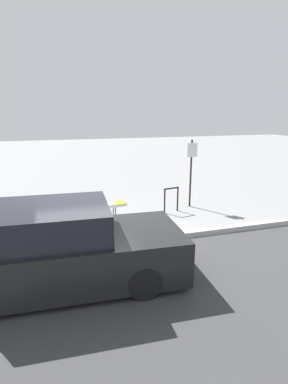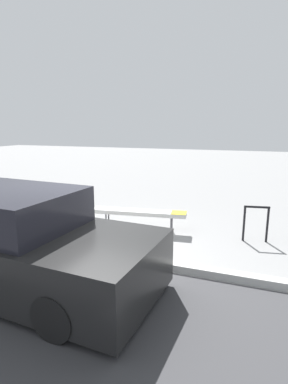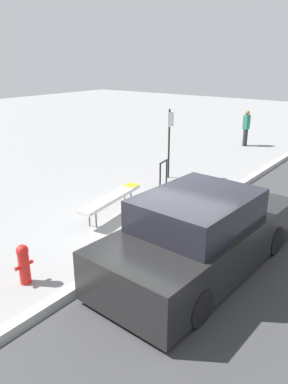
{
  "view_description": "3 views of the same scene",
  "coord_description": "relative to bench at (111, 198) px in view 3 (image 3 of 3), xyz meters",
  "views": [
    {
      "loc": [
        -0.7,
        -6.7,
        3.19
      ],
      "look_at": [
        1.77,
        1.45,
        0.9
      ],
      "focal_mm": 28.0,
      "sensor_mm": 36.0,
      "label": 1
    },
    {
      "loc": [
        2.78,
        -4.87,
        2.52
      ],
      "look_at": [
        0.49,
        1.19,
        1.12
      ],
      "focal_mm": 28.0,
      "sensor_mm": 36.0,
      "label": 2
    },
    {
      "loc": [
        -6.49,
        -4.31,
        3.85
      ],
      "look_at": [
        0.16,
        0.71,
        0.85
      ],
      "focal_mm": 35.0,
      "sensor_mm": 36.0,
      "label": 3
    }
  ],
  "objects": [
    {
      "name": "ground_plane",
      "position": [
        -0.15,
        -1.75,
        -0.46
      ],
      "size": [
        60.0,
        60.0,
        0.0
      ],
      "primitive_type": "plane",
      "color": "gray"
    },
    {
      "name": "parked_car_near",
      "position": [
        -0.93,
        -3.08,
        0.23
      ],
      "size": [
        4.75,
        2.12,
        1.56
      ],
      "rotation": [
        0.0,
        0.0,
        -0.05
      ],
      "color": "black",
      "rests_on": "ground_plane"
    },
    {
      "name": "fire_hydrant",
      "position": [
        -3.28,
        -0.83,
        -0.05
      ],
      "size": [
        0.36,
        0.22,
        0.77
      ],
      "color": "red",
      "rests_on": "ground_plane"
    },
    {
      "name": "sign_post",
      "position": [
        3.55,
        0.6,
        0.92
      ],
      "size": [
        0.36,
        0.08,
        2.3
      ],
      "color": "black",
      "rests_on": "ground_plane"
    },
    {
      "name": "pedestrian",
      "position": [
        9.8,
        0.51,
        0.4
      ],
      "size": [
        0.37,
        0.22,
        1.62
      ],
      "rotation": [
        0.0,
        0.0,
        3.12
      ],
      "color": "#333338",
      "rests_on": "ground_plane"
    },
    {
      "name": "bench",
      "position": [
        0.0,
        0.0,
        0.0
      ],
      "size": [
        2.37,
        0.71,
        0.52
      ],
      "rotation": [
        0.0,
        0.0,
        0.15
      ],
      "color": "#515156",
      "rests_on": "ground_plane"
    },
    {
      "name": "bike_rack",
      "position": [
        2.71,
        0.24,
        0.04
      ],
      "size": [
        0.55,
        0.15,
        0.83
      ],
      "rotation": [
        0.0,
        0.0,
        0.19
      ],
      "color": "black",
      "rests_on": "ground_plane"
    },
    {
      "name": "curb",
      "position": [
        -0.15,
        -1.75,
        -0.4
      ],
      "size": [
        60.0,
        0.2,
        0.13
      ],
      "color": "#B7B7B2",
      "rests_on": "ground_plane"
    }
  ]
}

